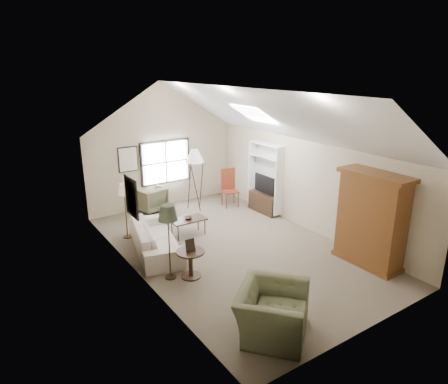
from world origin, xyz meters
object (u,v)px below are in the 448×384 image
coffee_table (188,227)px  side_chair (230,188)px  sofa (156,238)px  armoire (371,219)px  side_table (191,264)px  armchair_far (151,199)px  armchair_near (272,312)px

coffee_table → side_chair: size_ratio=0.77×
side_chair → sofa: bearing=-139.8°
armoire → side_table: size_ratio=3.54×
armoire → side_chair: armoire is taller
armoire → armchair_far: bearing=114.5°
side_table → side_chair: side_chair is taller
armchair_near → coffee_table: 4.53m
sofa → side_chair: bearing=-49.9°
armchair_far → armoire: bearing=101.6°
armoire → coffee_table: armoire is taller
armchair_near → armchair_far: bearing=43.6°
sofa → side_chair: side_chair is taller
side_table → armchair_far: bearing=77.3°
coffee_table → armoire: bearing=-53.7°
armoire → armchair_near: bearing=-168.4°
armchair_far → coffee_table: armchair_far is taller
armoire → side_table: armoire is taller
sofa → side_table: (0.10, -1.60, -0.05)m
armchair_far → side_chair: bearing=143.2°
sofa → coffee_table: sofa is taller
armoire → armchair_far: size_ratio=2.58×
armchair_near → armchair_far: (0.76, 6.83, -0.04)m
armoire → side_table: bearing=155.2°
side_table → coffee_table: bearing=62.4°
armchair_far → armchair_near: bearing=70.7°
coffee_table → side_table: bearing=-117.6°
sofa → armchair_near: armchair_near is taller
armchair_near → side_table: armchair_near is taller
armoire → side_chair: bearing=94.8°
armchair_near → sofa: bearing=54.4°
armchair_far → side_table: (-0.98, -4.36, -0.08)m
armchair_far → side_table: armchair_far is taller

